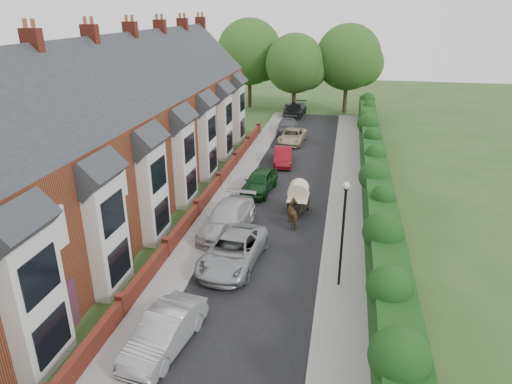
# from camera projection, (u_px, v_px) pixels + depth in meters

# --- Properties ---
(ground) EXTENTS (140.00, 140.00, 0.00)m
(ground) POSITION_uv_depth(u_px,v_px,m) (248.00, 333.00, 18.03)
(ground) COLOR #2D4C1E
(ground) RESTS_ON ground
(road) EXTENTS (6.00, 58.00, 0.02)m
(road) POSITION_uv_depth(u_px,v_px,m) (278.00, 216.00, 28.11)
(road) COLOR black
(road) RESTS_ON ground
(pavement_hedge_side) EXTENTS (2.20, 58.00, 0.12)m
(pavement_hedge_side) POSITION_uv_depth(u_px,v_px,m) (345.00, 221.00, 27.36)
(pavement_hedge_side) COLOR gray
(pavement_hedge_side) RESTS_ON ground
(pavement_house_side) EXTENTS (1.70, 58.00, 0.12)m
(pavement_house_side) POSITION_uv_depth(u_px,v_px,m) (217.00, 210.00, 28.78)
(pavement_house_side) COLOR gray
(pavement_house_side) RESTS_ON ground
(kerb_hedge_side) EXTENTS (0.18, 58.00, 0.13)m
(kerb_hedge_side) POSITION_uv_depth(u_px,v_px,m) (328.00, 219.00, 27.54)
(kerb_hedge_side) COLOR #9A9A94
(kerb_hedge_side) RESTS_ON ground
(kerb_house_side) EXTENTS (0.18, 58.00, 0.13)m
(kerb_house_side) POSITION_uv_depth(u_px,v_px,m) (230.00, 211.00, 28.64)
(kerb_house_side) COLOR #9A9A94
(kerb_house_side) RESTS_ON ground
(hedge) EXTENTS (2.10, 58.00, 2.85)m
(hedge) POSITION_uv_depth(u_px,v_px,m) (379.00, 199.00, 26.45)
(hedge) COLOR #123912
(hedge) RESTS_ON ground
(terrace_row) EXTENTS (9.05, 40.50, 11.50)m
(terrace_row) POSITION_uv_depth(u_px,v_px,m) (106.00, 141.00, 27.36)
(terrace_row) COLOR brown
(terrace_row) RESTS_ON ground
(garden_wall_row) EXTENTS (0.35, 40.35, 1.10)m
(garden_wall_row) POSITION_uv_depth(u_px,v_px,m) (197.00, 210.00, 27.90)
(garden_wall_row) COLOR maroon
(garden_wall_row) RESTS_ON ground
(lamppost) EXTENTS (0.32, 0.32, 5.16)m
(lamppost) POSITION_uv_depth(u_px,v_px,m) (343.00, 222.00, 19.81)
(lamppost) COLOR black
(lamppost) RESTS_ON ground
(tree_far_left) EXTENTS (7.14, 6.80, 9.29)m
(tree_far_left) POSITION_uv_depth(u_px,v_px,m) (298.00, 65.00, 52.77)
(tree_far_left) COLOR #332316
(tree_far_left) RESTS_ON ground
(tree_far_right) EXTENTS (7.98, 7.60, 10.31)m
(tree_far_right) POSITION_uv_depth(u_px,v_px,m) (351.00, 59.00, 53.28)
(tree_far_right) COLOR #332316
(tree_far_right) RESTS_ON ground
(tree_far_back) EXTENTS (8.40, 8.00, 10.82)m
(tree_far_back) POSITION_uv_depth(u_px,v_px,m) (253.00, 54.00, 56.22)
(tree_far_back) COLOR #332316
(tree_far_back) RESTS_ON ground
(car_silver_a) EXTENTS (2.21, 4.56, 1.44)m
(car_silver_a) POSITION_uv_depth(u_px,v_px,m) (164.00, 332.00, 17.01)
(car_silver_a) COLOR #A2A2A7
(car_silver_a) RESTS_ON ground
(car_silver_b) EXTENTS (2.95, 5.59, 1.50)m
(car_silver_b) POSITION_uv_depth(u_px,v_px,m) (233.00, 251.00, 22.62)
(car_silver_b) COLOR #999BA0
(car_silver_b) RESTS_ON ground
(car_white) EXTENTS (2.67, 5.68, 1.60)m
(car_white) POSITION_uv_depth(u_px,v_px,m) (228.00, 219.00, 25.89)
(car_white) COLOR #BABABA
(car_white) RESTS_ON ground
(car_green) EXTENTS (2.25, 4.59, 1.51)m
(car_green) POSITION_uv_depth(u_px,v_px,m) (260.00, 181.00, 31.56)
(car_green) COLOR #103715
(car_green) RESTS_ON ground
(car_red) EXTENTS (1.92, 4.25, 1.35)m
(car_red) POSITION_uv_depth(u_px,v_px,m) (283.00, 156.00, 37.17)
(car_red) COLOR maroon
(car_red) RESTS_ON ground
(car_beige) EXTENTS (2.53, 4.86, 1.31)m
(car_beige) POSITION_uv_depth(u_px,v_px,m) (292.00, 136.00, 42.97)
(car_beige) COLOR #BDAD88
(car_beige) RESTS_ON ground
(car_grey) EXTENTS (2.14, 4.78, 1.36)m
(car_grey) POSITION_uv_depth(u_px,v_px,m) (287.00, 126.00, 46.51)
(car_grey) COLOR #4E5154
(car_grey) RESTS_ON ground
(car_black) EXTENTS (2.69, 4.74, 1.52)m
(car_black) POSITION_uv_depth(u_px,v_px,m) (292.00, 110.00, 53.36)
(car_black) COLOR black
(car_black) RESTS_ON ground
(horse) EXTENTS (1.41, 1.92, 1.48)m
(horse) POSITION_uv_depth(u_px,v_px,m) (294.00, 214.00, 26.62)
(horse) COLOR brown
(horse) RESTS_ON ground
(horse_cart) EXTENTS (1.31, 2.90, 2.09)m
(horse_cart) POSITION_uv_depth(u_px,v_px,m) (298.00, 195.00, 28.17)
(horse_cart) COLOR black
(horse_cart) RESTS_ON ground
(car_extra_far) EXTENTS (2.53, 5.28, 1.48)m
(car_extra_far) POSITION_uv_depth(u_px,v_px,m) (295.00, 110.00, 53.63)
(car_extra_far) COLOR black
(car_extra_far) RESTS_ON ground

